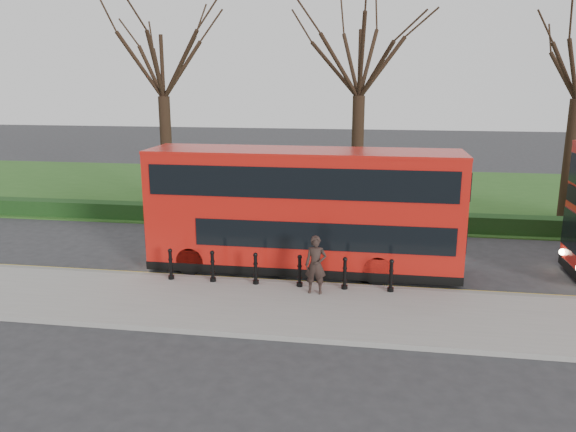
# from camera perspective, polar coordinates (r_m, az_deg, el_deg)

# --- Properties ---
(ground) EXTENTS (120.00, 120.00, 0.00)m
(ground) POSITION_cam_1_polar(r_m,az_deg,el_deg) (19.54, -0.25, -6.05)
(ground) COLOR #28282B
(ground) RESTS_ON ground
(pavement) EXTENTS (60.00, 4.00, 0.15)m
(pavement) POSITION_cam_1_polar(r_m,az_deg,el_deg) (16.76, -1.93, -9.22)
(pavement) COLOR gray
(pavement) RESTS_ON ground
(kerb) EXTENTS (60.00, 0.25, 0.16)m
(kerb) POSITION_cam_1_polar(r_m,az_deg,el_deg) (18.59, -0.75, -6.86)
(kerb) COLOR slate
(kerb) RESTS_ON ground
(grass_verge) EXTENTS (60.00, 18.00, 0.06)m
(grass_verge) POSITION_cam_1_polar(r_m,az_deg,el_deg) (33.93, 3.85, 2.48)
(grass_verge) COLOR #27511B
(grass_verge) RESTS_ON ground
(hedge) EXTENTS (60.00, 0.90, 0.80)m
(hedge) POSITION_cam_1_polar(r_m,az_deg,el_deg) (25.88, 2.18, -0.19)
(hedge) COLOR black
(hedge) RESTS_ON ground
(yellow_line_outer) EXTENTS (60.00, 0.10, 0.01)m
(yellow_line_outer) POSITION_cam_1_polar(r_m,az_deg,el_deg) (18.89, -0.59, -6.74)
(yellow_line_outer) COLOR yellow
(yellow_line_outer) RESTS_ON ground
(yellow_line_inner) EXTENTS (60.00, 0.10, 0.01)m
(yellow_line_inner) POSITION_cam_1_polar(r_m,az_deg,el_deg) (19.08, -0.49, -6.53)
(yellow_line_inner) COLOR yellow
(yellow_line_inner) RESTS_ON ground
(tree_left) EXTENTS (6.72, 6.72, 10.49)m
(tree_left) POSITION_cam_1_polar(r_m,az_deg,el_deg) (30.24, -12.70, 15.29)
(tree_left) COLOR black
(tree_left) RESTS_ON ground
(tree_mid) EXTENTS (6.80, 6.80, 10.63)m
(tree_mid) POSITION_cam_1_polar(r_m,az_deg,el_deg) (28.19, 7.34, 15.85)
(tree_mid) COLOR black
(tree_mid) RESTS_ON ground
(bollard_row) EXTENTS (7.33, 0.15, 1.00)m
(bollard_row) POSITION_cam_1_polar(r_m,az_deg,el_deg) (18.08, -1.08, -5.53)
(bollard_row) COLOR black
(bollard_row) RESTS_ON pavement
(bus_lead) EXTENTS (10.75, 2.47, 4.28)m
(bus_lead) POSITION_cam_1_polar(r_m,az_deg,el_deg) (19.49, 1.54, 0.50)
(bus_lead) COLOR #AF150E
(bus_lead) RESTS_ON ground
(pedestrian) EXTENTS (0.67, 0.44, 1.82)m
(pedestrian) POSITION_cam_1_polar(r_m,az_deg,el_deg) (17.31, 2.84, -4.98)
(pedestrian) COLOR black
(pedestrian) RESTS_ON pavement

